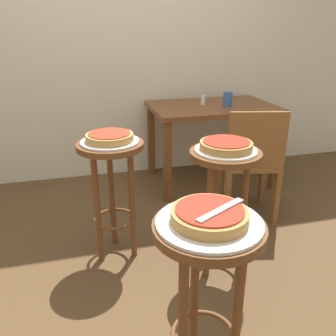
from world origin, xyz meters
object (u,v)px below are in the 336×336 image
Objects in this scene: cup_near_edge at (228,99)px; pizza_server_knife at (221,210)px; serving_plate_leftside at (110,142)px; pizza_foreground at (210,215)px; condiment_shaker at (203,100)px; dining_table at (212,117)px; wooden_chair at (251,160)px; stool_leftside at (112,174)px; pizza_leftside at (110,137)px; pizza_middle at (226,145)px; stool_foreground at (207,272)px; stool_middle at (224,185)px; serving_plate_foreground at (209,223)px; serving_plate_middle at (226,150)px.

pizza_server_knife is (-0.85, -1.89, 0.02)m from cup_near_edge.
pizza_foreground is at bearing -77.04° from serving_plate_leftside.
dining_table is at bearing -30.66° from condiment_shaker.
serving_plate_leftside is at bearing -168.00° from wooden_chair.
dining_table is (1.00, 0.95, 0.07)m from stool_leftside.
serving_plate_leftside is at bearing 180.00° from pizza_leftside.
condiment_shaker reaches higher than dining_table.
pizza_middle is 0.33× the size of wooden_chair.
cup_near_edge reaches higher than pizza_leftside.
serving_plate_leftside reaches higher than stool_foreground.
stool_foreground is at bearing -117.49° from stool_middle.
serving_plate_foreground is at bearing -77.04° from serving_plate_leftside.
serving_plate_middle is 1.24× the size of pizza_leftside.
serving_plate_middle is (0.36, 0.68, 0.20)m from stool_foreground.
stool_foreground is 2.09m from dining_table.
pizza_foreground is 1.02m from serving_plate_leftside.
stool_foreground is at bearing -109.39° from condiment_shaker.
serving_plate_middle is at bearing -130.06° from wooden_chair.
pizza_foreground is 2.07m from cup_near_edge.
cup_near_edge reaches higher than stool_leftside.
stool_foreground is 2.08m from cup_near_edge.
serving_plate_foreground is 0.33× the size of dining_table.
serving_plate_foreground is 2.07m from cup_near_edge.
stool_leftside is at bearing -133.10° from condiment_shaker.
pizza_leftside reaches higher than stool_foreground.
stool_leftside is 0.69× the size of dining_table.
stool_leftside is 1.38m from dining_table.
cup_near_edge is (0.53, 1.18, 0.00)m from pizza_middle.
cup_near_edge is at bearing 64.71° from pizza_foreground.
pizza_foreground is (0.00, 0.00, 0.23)m from stool_foreground.
pizza_leftside is (-0.23, 0.99, 0.23)m from stool_foreground.
stool_middle is at bearing -153.43° from pizza_middle.
pizza_server_knife is at bearing -33.69° from stool_foreground.
pizza_leftside is (-0.58, 0.31, 0.23)m from stool_middle.
stool_middle is (0.36, 0.68, 0.00)m from stool_foreground.
stool_middle is 0.70m from pizza_leftside.
pizza_foreground is at bearing -123.43° from wooden_chair.
pizza_foreground is 0.04m from pizza_server_knife.
stool_leftside is at bearing 152.05° from serving_plate_middle.
stool_leftside is 1.43m from cup_near_edge.
pizza_server_knife is at bearing -33.69° from pizza_foreground.
wooden_chair is at bearing 49.94° from stool_middle.
pizza_leftside reaches higher than condiment_shaker.
pizza_middle is 0.66m from pizza_leftside.
wooden_chair is (0.44, 0.53, -0.09)m from stool_middle.
serving_plate_leftside is at bearing 102.96° from serving_plate_foreground.
stool_foreground is 0.80m from serving_plate_middle.
pizza_server_knife is (0.26, -1.01, 0.26)m from stool_leftside.
stool_leftside is 3.41× the size of pizza_server_knife.
cup_near_edge is at bearing 36.90° from pizza_server_knife.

